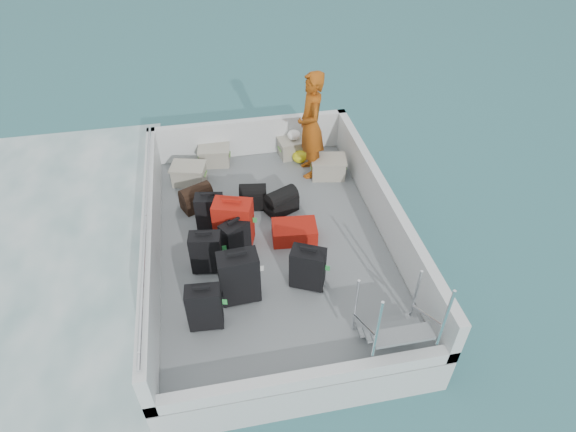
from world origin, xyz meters
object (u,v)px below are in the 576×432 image
object	(u,v)px
suitcase_0	(205,308)
passenger	(311,126)
suitcase_3	(239,278)
suitcase_1	(206,253)
suitcase_8	(294,232)
crate_2	(294,148)
crate_3	(328,168)
suitcase_2	(210,212)
suitcase_6	(308,268)
crate_1	(215,156)
suitcase_5	(234,223)
crate_0	(189,175)
suitcase_4	(235,239)

from	to	relation	value
suitcase_0	passenger	size ratio (longest dim) A/B	0.35
suitcase_3	suitcase_0	bearing A→B (deg)	-145.89
suitcase_1	suitcase_8	bearing A→B (deg)	24.72
crate_2	crate_3	distance (m)	0.89
suitcase_2	passenger	world-z (taller)	passenger
suitcase_2	suitcase_6	distance (m)	1.87
suitcase_2	crate_1	bearing A→B (deg)	93.70
suitcase_2	crate_1	xyz separation A→B (m)	(0.19, 1.74, -0.14)
suitcase_2	suitcase_5	distance (m)	0.53
crate_0	crate_3	distance (m)	2.42
suitcase_8	suitcase_4	bearing A→B (deg)	105.97
crate_1	crate_3	size ratio (longest dim) A/B	0.93
suitcase_6	crate_3	bearing A→B (deg)	94.46
suitcase_2	suitcase_4	xyz separation A→B (m)	(0.31, -0.66, -0.00)
suitcase_1	suitcase_6	xyz separation A→B (m)	(1.31, -0.55, -0.01)
suitcase_6	passenger	world-z (taller)	passenger
suitcase_2	suitcase_3	xyz separation A→B (m)	(0.28, -1.49, 0.09)
suitcase_2	suitcase_3	world-z (taller)	suitcase_3
suitcase_4	passenger	xyz separation A→B (m)	(1.51, 1.82, 0.64)
suitcase_3	suitcase_8	world-z (taller)	suitcase_3
suitcase_4	crate_3	xyz separation A→B (m)	(1.80, 1.63, -0.12)
passenger	suitcase_3	bearing A→B (deg)	-28.79
suitcase_5	crate_0	world-z (taller)	suitcase_5
suitcase_8	suitcase_3	bearing A→B (deg)	142.46
suitcase_2	passenger	size ratio (longest dim) A/B	0.32
suitcase_3	crate_3	distance (m)	3.08
suitcase_6	crate_1	world-z (taller)	suitcase_6
suitcase_2	suitcase_5	bearing A→B (deg)	-41.91
crate_0	crate_2	distance (m)	2.00
suitcase_2	crate_0	xyz separation A→B (m)	(-0.28, 1.24, -0.14)
suitcase_1	suitcase_6	world-z (taller)	suitcase_1
suitcase_2	crate_0	bearing A→B (deg)	112.75
suitcase_1	suitcase_6	bearing A→B (deg)	-14.35
suitcase_3	suitcase_1	bearing A→B (deg)	119.51
suitcase_1	suitcase_2	bearing A→B (deg)	91.34
suitcase_4	suitcase_6	size ratio (longest dim) A/B	0.94
suitcase_0	passenger	world-z (taller)	passenger
suitcase_1	suitcase_4	xyz separation A→B (m)	(0.42, 0.22, -0.02)
suitcase_3	suitcase_6	bearing A→B (deg)	0.62
suitcase_5	suitcase_2	bearing A→B (deg)	145.72
suitcase_1	suitcase_8	xyz separation A→B (m)	(1.32, 0.39, -0.19)
suitcase_0	suitcase_5	distance (m)	1.52
suitcase_4	crate_1	bearing A→B (deg)	61.16
suitcase_3	crate_2	size ratio (longest dim) A/B	1.48
crate_1	suitcase_2	bearing A→B (deg)	-96.14
suitcase_2	suitcase_8	size ratio (longest dim) A/B	0.91
suitcase_8	crate_1	bearing A→B (deg)	30.14
suitcase_5	passenger	bearing A→B (deg)	63.88
suitcase_4	suitcase_5	xyz separation A→B (m)	(0.01, 0.25, 0.08)
suitcase_1	suitcase_5	bearing A→B (deg)	55.81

